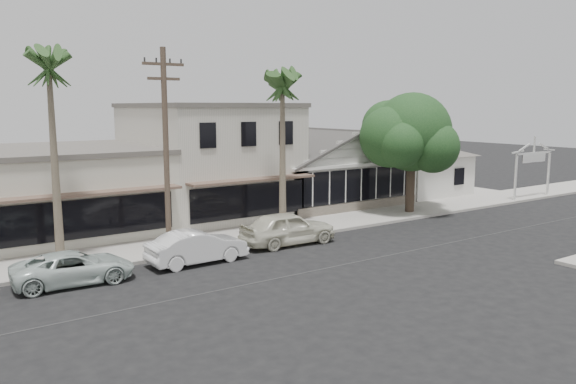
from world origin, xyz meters
TOP-DOWN VIEW (x-y plane):
  - ground at (0.00, 0.00)m, footprint 140.00×140.00m
  - sidewalk_north at (-8.00, 6.75)m, footprint 90.00×3.50m
  - corner_shop at (5.00, 12.47)m, footprint 10.40×8.60m
  - side_cottage at (13.20, 11.50)m, footprint 6.00×6.00m
  - arch_sign at (18.40, 5.30)m, footprint 4.12×0.12m
  - row_building_near at (-3.00, 13.50)m, footprint 8.00×10.00m
  - row_building_midnear at (-12.00, 13.50)m, footprint 10.00×10.00m
  - utility_pole at (-9.00, 5.20)m, footprint 1.80×0.24m
  - car_0 at (-3.37, 4.23)m, footprint 4.78×2.11m
  - car_1 at (-8.37, 3.70)m, footprint 4.29×1.59m
  - car_2 at (-13.37, 3.78)m, footprint 4.49×2.27m
  - shade_tree at (7.13, 6.59)m, footprint 6.67×6.03m
  - palm_east at (-2.20, 6.42)m, footprint 3.47×3.47m
  - palm_mid at (-13.23, 6.55)m, footprint 3.27×3.27m

SIDE VIEW (x-z plane):
  - ground at x=0.00m, z-range 0.00..0.00m
  - sidewalk_north at x=-8.00m, z-range 0.00..0.15m
  - car_2 at x=-13.37m, z-range 0.00..1.22m
  - car_1 at x=-8.37m, z-range 0.00..1.40m
  - car_0 at x=-3.37m, z-range 0.00..1.60m
  - side_cottage at x=13.20m, z-range 0.00..3.00m
  - row_building_midnear at x=-12.00m, z-range 0.00..4.20m
  - corner_shop at x=5.00m, z-range 0.07..5.17m
  - arch_sign at x=18.40m, z-range 1.18..5.13m
  - row_building_near at x=-3.00m, z-range 0.00..6.50m
  - utility_pole at x=-9.00m, z-range 0.29..9.29m
  - shade_tree at x=7.13m, z-range 1.17..8.57m
  - palm_east at x=-2.20m, z-range 3.17..12.03m
  - palm_mid at x=-13.23m, z-range 3.37..12.64m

